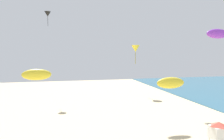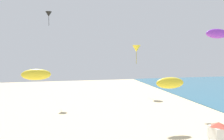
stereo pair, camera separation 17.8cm
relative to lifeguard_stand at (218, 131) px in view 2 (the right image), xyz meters
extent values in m
cube|color=white|center=(0.00, 0.00, -0.14)|extent=(1.10, 1.10, 1.00)
pyramid|color=#D14C3D|center=(0.00, 0.00, 0.54)|extent=(1.10, 1.10, 0.35)
cone|color=black|center=(-14.14, 25.90, 12.86)|extent=(1.08, 1.08, 0.88)
cylinder|color=black|center=(-14.14, 25.90, 11.64)|extent=(0.06, 0.06, 1.57)
ellipsoid|color=yellow|center=(-4.32, -0.29, 3.94)|extent=(2.08, 0.58, 0.81)
ellipsoid|color=yellow|center=(-13.58, 2.03, 4.51)|extent=(2.05, 0.57, 0.80)
ellipsoid|color=purple|center=(-1.89, -1.86, 7.30)|extent=(1.61, 0.45, 0.63)
cone|color=yellow|center=(1.91, 25.33, 6.90)|extent=(1.58, 1.58, 1.30)
cylinder|color=#A49220|center=(1.91, 25.33, 5.10)|extent=(0.09, 0.09, 2.30)
camera|label=1|loc=(-11.76, -14.17, 6.05)|focal=34.75mm
camera|label=2|loc=(-11.59, -14.21, 6.05)|focal=34.75mm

